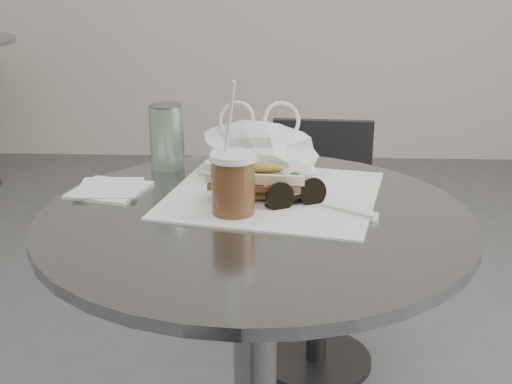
{
  "coord_description": "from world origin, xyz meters",
  "views": [
    {
      "loc": [
        0.05,
        -0.94,
        1.19
      ],
      "look_at": [
        0.0,
        0.18,
        0.79
      ],
      "focal_mm": 50.0,
      "sensor_mm": 36.0,
      "label": 1
    }
  ],
  "objects_px": {
    "cafe_table": "(255,352)",
    "chair_far": "(319,261)",
    "drink_can": "(167,136)",
    "banh_mi": "(255,182)",
    "iced_coffee": "(233,183)",
    "sunglasses": "(296,197)"
  },
  "relations": [
    {
      "from": "cafe_table",
      "to": "banh_mi",
      "type": "bearing_deg",
      "value": 92.6
    },
    {
      "from": "cafe_table",
      "to": "chair_far",
      "type": "xyz_separation_m",
      "value": [
        0.15,
        0.73,
        -0.15
      ]
    },
    {
      "from": "banh_mi",
      "to": "chair_far",
      "type": "bearing_deg",
      "value": 80.6
    },
    {
      "from": "cafe_table",
      "to": "iced_coffee",
      "type": "height_order",
      "value": "iced_coffee"
    },
    {
      "from": "iced_coffee",
      "to": "drink_can",
      "type": "distance_m",
      "value": 0.31
    },
    {
      "from": "iced_coffee",
      "to": "drink_can",
      "type": "xyz_separation_m",
      "value": [
        -0.16,
        0.26,
        0.01
      ]
    },
    {
      "from": "cafe_table",
      "to": "iced_coffee",
      "type": "distance_m",
      "value": 0.33
    },
    {
      "from": "chair_far",
      "to": "banh_mi",
      "type": "relative_size",
      "value": 3.3
    },
    {
      "from": "cafe_table",
      "to": "drink_can",
      "type": "bearing_deg",
      "value": 126.14
    },
    {
      "from": "drink_can",
      "to": "sunglasses",
      "type": "bearing_deg",
      "value": -40.15
    },
    {
      "from": "iced_coffee",
      "to": "sunglasses",
      "type": "relative_size",
      "value": 2.1
    },
    {
      "from": "chair_far",
      "to": "drink_can",
      "type": "bearing_deg",
      "value": 56.31
    },
    {
      "from": "chair_far",
      "to": "drink_can",
      "type": "relative_size",
      "value": 5.22
    },
    {
      "from": "chair_far",
      "to": "sunglasses",
      "type": "xyz_separation_m",
      "value": [
        -0.08,
        -0.69,
        0.45
      ]
    },
    {
      "from": "cafe_table",
      "to": "chair_far",
      "type": "relative_size",
      "value": 1.09
    },
    {
      "from": "banh_mi",
      "to": "iced_coffee",
      "type": "relative_size",
      "value": 0.9
    },
    {
      "from": "cafe_table",
      "to": "chair_far",
      "type": "bearing_deg",
      "value": 78.29
    },
    {
      "from": "iced_coffee",
      "to": "drink_can",
      "type": "bearing_deg",
      "value": 120.63
    },
    {
      "from": "banh_mi",
      "to": "iced_coffee",
      "type": "xyz_separation_m",
      "value": [
        -0.03,
        -0.07,
        0.02
      ]
    },
    {
      "from": "chair_far",
      "to": "drink_can",
      "type": "xyz_separation_m",
      "value": [
        -0.35,
        -0.46,
        0.49
      ]
    },
    {
      "from": "banh_mi",
      "to": "sunglasses",
      "type": "bearing_deg",
      "value": -18.3
    },
    {
      "from": "sunglasses",
      "to": "iced_coffee",
      "type": "bearing_deg",
      "value": 175.57
    }
  ]
}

